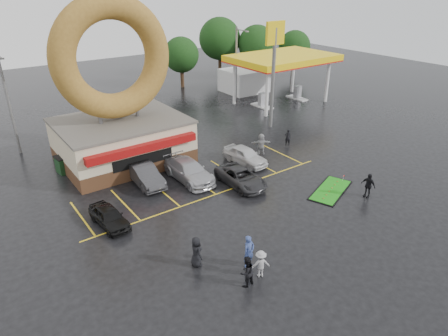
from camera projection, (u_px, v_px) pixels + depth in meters
ground at (245, 215)px, 26.72m from camera, size 120.00×120.00×0.00m
donut_shop at (119, 111)px, 32.68m from camera, size 10.20×8.70×13.50m
gas_station at (266, 69)px, 50.96m from camera, size 12.30×13.65×5.90m
shell_sign at (274, 56)px, 39.14m from camera, size 2.20×0.36×10.60m
streetlight_left at (8, 102)px, 33.93m from camera, size 0.40×2.21×9.00m
streetlight_mid at (152, 77)px, 42.04m from camera, size 0.40×2.21×9.00m
streetlight_right at (237, 63)px, 49.09m from camera, size 0.40×2.21×9.00m
tree_far_a at (257, 44)px, 60.10m from camera, size 5.60×5.60×8.00m
tree_far_b at (294, 47)px, 62.08m from camera, size 4.90×4.90×7.00m
tree_far_c at (220, 39)px, 60.63m from camera, size 6.30×6.30×9.00m
tree_far_d at (181, 55)px, 55.52m from camera, size 4.90×4.90×7.00m
car_black at (109, 217)px, 25.34m from camera, size 1.80×3.81×1.26m
car_dgrey at (144, 174)px, 30.41m from camera, size 1.76×4.72×1.54m
car_silver at (189, 171)px, 31.00m from camera, size 2.23×5.35×1.54m
car_grey at (241, 177)px, 30.24m from camera, size 2.26×4.74×1.31m
car_white at (245, 155)px, 33.74m from camera, size 2.13×4.44×1.46m
person_blue at (249, 252)px, 21.58m from camera, size 0.75×0.53×1.93m
person_blackjkt at (247, 272)px, 20.25m from camera, size 0.92×0.75×1.76m
person_hoodie at (261, 264)px, 20.92m from camera, size 1.18×0.94×1.59m
person_bystander at (196, 252)px, 21.66m from camera, size 0.62×0.91×1.80m
person_cameraman at (368, 185)px, 28.52m from camera, size 0.57×1.12×1.83m
person_walker_near at (261, 144)px, 35.45m from camera, size 1.82×1.35×1.91m
person_walker_far at (288, 137)px, 37.37m from camera, size 0.69×0.61×1.58m
dumpster at (68, 163)px, 32.49m from camera, size 1.92×1.39×1.30m
putting_green at (331, 190)px, 29.69m from camera, size 4.89×3.44×0.56m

